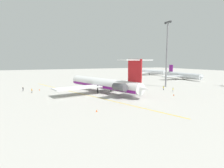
% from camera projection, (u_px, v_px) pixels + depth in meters
% --- Properties ---
extents(ground, '(398.22, 398.22, 0.00)m').
position_uv_depth(ground, '(85.00, 92.00, 69.12)').
color(ground, '#B7B5AD').
extents(main_jetliner, '(41.33, 37.06, 12.28)m').
position_uv_depth(main_jetliner, '(104.00, 84.00, 67.83)').
color(main_jetliner, white).
rests_on(main_jetliner, ground).
extents(airliner_far_left, '(32.38, 32.28, 9.73)m').
position_uv_depth(airliner_far_left, '(150.00, 72.00, 152.98)').
color(airliner_far_left, silver).
rests_on(airliner_far_left, ground).
extents(airliner_mid_left, '(30.36, 30.04, 9.07)m').
position_uv_depth(airliner_mid_left, '(184.00, 75.00, 115.89)').
color(airliner_mid_left, silver).
rests_on(airliner_mid_left, ground).
extents(ground_crew_near_nose, '(0.36, 0.30, 1.73)m').
position_uv_depth(ground_crew_near_nose, '(163.00, 87.00, 73.83)').
color(ground_crew_near_nose, black).
rests_on(ground_crew_near_nose, ground).
extents(ground_crew_near_tail, '(0.30, 0.38, 1.80)m').
position_uv_depth(ground_crew_near_tail, '(23.00, 88.00, 70.96)').
color(ground_crew_near_tail, black).
rests_on(ground_crew_near_tail, ground).
extents(ground_crew_portside, '(0.35, 0.34, 1.81)m').
position_uv_depth(ground_crew_portside, '(173.00, 89.00, 69.27)').
color(ground_crew_portside, black).
rests_on(ground_crew_portside, ground).
extents(ground_crew_starboard, '(0.41, 0.28, 1.76)m').
position_uv_depth(ground_crew_starboard, '(32.00, 90.00, 67.27)').
color(ground_crew_starboard, black).
rests_on(ground_crew_starboard, ground).
extents(safety_cone_nose, '(0.40, 0.40, 0.55)m').
position_uv_depth(safety_cone_nose, '(40.00, 90.00, 73.29)').
color(safety_cone_nose, '#EA590F').
rests_on(safety_cone_nose, ground).
extents(safety_cone_wingtip, '(0.40, 0.40, 0.55)m').
position_uv_depth(safety_cone_wingtip, '(97.00, 111.00, 42.29)').
color(safety_cone_wingtip, '#EA590F').
rests_on(safety_cone_wingtip, ground).
extents(safety_cone_tail, '(0.40, 0.40, 0.55)m').
position_uv_depth(safety_cone_tail, '(174.00, 95.00, 62.08)').
color(safety_cone_tail, '#EA590F').
rests_on(safety_cone_tail, ground).
extents(taxiway_centreline, '(75.50, 24.73, 0.01)m').
position_uv_depth(taxiway_centreline, '(81.00, 94.00, 65.66)').
color(taxiway_centreline, gold).
rests_on(taxiway_centreline, ground).
extents(light_mast, '(4.00, 0.70, 28.95)m').
position_uv_depth(light_mast, '(167.00, 52.00, 81.79)').
color(light_mast, slate).
rests_on(light_mast, ground).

